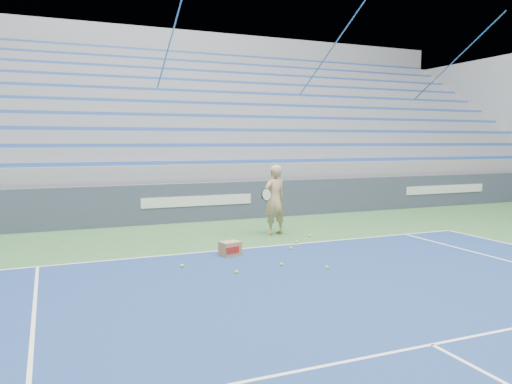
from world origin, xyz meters
TOP-DOWN VIEW (x-y plane):
  - sponsor_barrier at (0.00, 15.88)m, footprint 30.00×0.32m
  - bleachers at (0.00, 21.60)m, footprint 31.00×9.15m
  - tennis_player at (1.19, 13.18)m, footprint 0.96×0.89m
  - ball_box at (-0.59, 11.41)m, footprint 0.45×0.39m
  - tennis_ball_0 at (1.20, 12.00)m, footprint 0.07×0.07m
  - tennis_ball_1 at (1.83, 12.54)m, footprint 0.07×0.07m
  - tennis_ball_2 at (0.65, 9.75)m, footprint 0.07×0.07m
  - tennis_ball_3 at (-0.95, 10.07)m, footprint 0.07×0.07m
  - tennis_ball_4 at (-1.70, 10.86)m, footprint 0.07×0.07m
  - tennis_ball_5 at (-0.01, 10.25)m, footprint 0.07×0.07m
  - tennis_ball_6 at (0.77, 11.44)m, footprint 0.07×0.07m

SIDE VIEW (x-z plane):
  - tennis_ball_0 at x=1.20m, z-range 0.00..0.07m
  - tennis_ball_1 at x=1.83m, z-range 0.00..0.07m
  - tennis_ball_2 at x=0.65m, z-range 0.00..0.07m
  - tennis_ball_3 at x=-0.95m, z-range 0.00..0.07m
  - tennis_ball_4 at x=-1.70m, z-range 0.00..0.07m
  - tennis_ball_5 at x=-0.01m, z-range 0.00..0.07m
  - tennis_ball_6 at x=0.77m, z-range 0.00..0.07m
  - ball_box at x=-0.59m, z-range 0.00..0.29m
  - sponsor_barrier at x=0.00m, z-range 0.00..1.10m
  - tennis_player at x=1.19m, z-range 0.00..1.70m
  - bleachers at x=0.00m, z-range -1.29..6.01m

